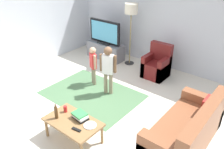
% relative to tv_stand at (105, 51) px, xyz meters
% --- Properties ---
extents(ground, '(7.80, 7.80, 0.00)m').
position_rel_tv_stand_xyz_m(ground, '(1.64, -2.30, -0.24)').
color(ground, beige).
extents(wall_back, '(6.00, 0.12, 2.70)m').
position_rel_tv_stand_xyz_m(wall_back, '(1.64, 0.70, 1.11)').
color(wall_back, silver).
rests_on(wall_back, ground).
extents(wall_left, '(0.12, 6.00, 2.70)m').
position_rel_tv_stand_xyz_m(wall_left, '(-1.36, -2.30, 1.11)').
color(wall_left, silver).
rests_on(wall_left, ground).
extents(area_rug, '(2.20, 1.60, 0.01)m').
position_rel_tv_stand_xyz_m(area_rug, '(1.14, -1.83, -0.24)').
color(area_rug, '#4C724C').
rests_on(area_rug, ground).
extents(tv_stand, '(1.20, 0.44, 0.50)m').
position_rel_tv_stand_xyz_m(tv_stand, '(0.00, 0.00, 0.00)').
color(tv_stand, slate).
rests_on(tv_stand, ground).
extents(tv, '(1.10, 0.28, 0.71)m').
position_rel_tv_stand_xyz_m(tv, '(-0.00, -0.02, 0.60)').
color(tv, black).
rests_on(tv, tv_stand).
extents(couch, '(0.80, 1.80, 0.86)m').
position_rel_tv_stand_xyz_m(couch, '(3.56, -1.97, 0.05)').
color(couch, brown).
rests_on(couch, ground).
extents(armchair, '(0.60, 0.60, 0.90)m').
position_rel_tv_stand_xyz_m(armchair, '(1.85, -0.04, 0.05)').
color(armchair, maroon).
rests_on(armchair, ground).
extents(floor_lamp, '(0.36, 0.36, 1.78)m').
position_rel_tv_stand_xyz_m(floor_lamp, '(0.82, 0.15, 1.30)').
color(floor_lamp, '#262626').
rests_on(floor_lamp, ground).
extents(child_near_tv, '(0.30, 0.20, 1.00)m').
position_rel_tv_stand_xyz_m(child_near_tv, '(0.82, -1.43, 0.36)').
color(child_near_tv, gray).
rests_on(child_near_tv, ground).
extents(child_center, '(0.37, 0.23, 1.18)m').
position_rel_tv_stand_xyz_m(child_center, '(1.40, -1.54, 0.47)').
color(child_center, gray).
rests_on(child_center, ground).
extents(coffee_table, '(1.00, 0.60, 0.42)m').
position_rel_tv_stand_xyz_m(coffee_table, '(1.92, -3.13, 0.13)').
color(coffee_table, olive).
rests_on(coffee_table, ground).
extents(book_stack, '(0.30, 0.23, 0.11)m').
position_rel_tv_stand_xyz_m(book_stack, '(1.98, -3.00, 0.23)').
color(book_stack, black).
rests_on(book_stack, coffee_table).
extents(bottle, '(0.06, 0.06, 0.29)m').
position_rel_tv_stand_xyz_m(bottle, '(1.64, -3.25, 0.30)').
color(bottle, '#4C3319').
rests_on(bottle, coffee_table).
extents(tv_remote, '(0.18, 0.07, 0.02)m').
position_rel_tv_stand_xyz_m(tv_remote, '(2.14, -3.25, 0.19)').
color(tv_remote, black).
rests_on(tv_remote, coffee_table).
extents(soda_can, '(0.07, 0.07, 0.12)m').
position_rel_tv_stand_xyz_m(soda_can, '(1.62, -3.03, 0.24)').
color(soda_can, red).
rests_on(soda_can, coffee_table).
extents(plate, '(0.22, 0.22, 0.02)m').
position_rel_tv_stand_xyz_m(plate, '(2.24, -3.03, 0.18)').
color(plate, white).
rests_on(plate, coffee_table).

